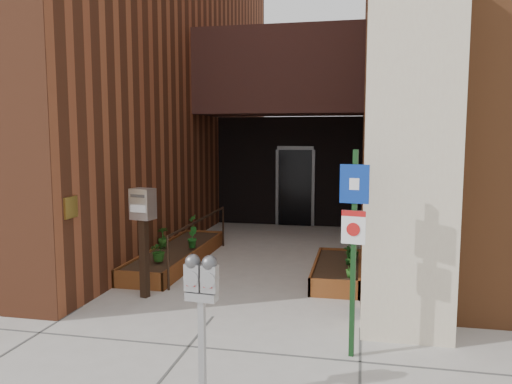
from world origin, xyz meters
The scene contains 15 objects.
ground centered at (0.00, 0.00, 0.00)m, with size 80.00×80.00×0.00m, color #9E9991.
architecture centered at (-0.18, 6.89, 4.98)m, with size 20.00×14.60×10.00m.
planter_left centered at (-1.55, 2.70, 0.13)m, with size 0.90×3.60×0.30m.
planter_right centered at (1.60, 2.20, 0.13)m, with size 0.80×2.20×0.30m.
handrail centered at (-1.05, 2.65, 0.75)m, with size 0.04×3.34×0.90m.
parking_meter centered at (0.54, -2.12, 1.09)m, with size 0.32×0.16×1.41m.
sign_post centered at (1.90, -0.87, 1.44)m, with size 0.32×0.10×2.35m.
payment_dropbox centered at (-1.27, 0.60, 1.22)m, with size 0.38×0.31×1.70m.
shrub_left_a centered at (-1.47, 1.64, 0.49)m, with size 0.34×0.34×0.37m, color #215618.
shrub_left_b centered at (-1.25, 2.75, 0.51)m, with size 0.23×0.23×0.41m, color #1B611C.
shrub_left_c centered at (-1.85, 2.75, 0.49)m, with size 0.22×0.22×0.39m, color #215317.
shrub_left_d centered at (-1.77, 4.30, 0.49)m, with size 0.21×0.21×0.39m, color #205919.
shrub_right_a centered at (1.85, 1.30, 0.45)m, with size 0.17×0.17×0.30m, color #1F4F16.
shrub_right_b centered at (1.80, 2.07, 0.47)m, with size 0.18×0.18×0.34m, color #19571B.
shrub_right_c centered at (1.85, 2.33, 0.49)m, with size 0.34×0.34×0.38m, color #185519.
Camera 1 is at (1.95, -6.40, 2.50)m, focal length 35.00 mm.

